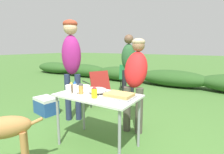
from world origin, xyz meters
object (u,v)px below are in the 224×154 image
object	(u,v)px
standing_person_in_gray_fleece	(72,58)
mustard_bottle	(94,92)
food_tray	(119,95)
mayo_bottle	(75,88)
dog	(0,133)
folding_table	(98,100)
plate_stack	(83,87)
paper_cup_stack	(69,89)
mixing_bowl	(98,90)
spice_jar	(81,89)
camp_chair_near_hedge	(127,76)
cooler_box	(46,105)
beer_bottle	(71,87)
standing_person_with_beanie	(128,62)
camp_chair_green_behind_table	(97,86)
standing_person_in_dark_puffer	(136,75)

from	to	relation	value
standing_person_in_gray_fleece	mustard_bottle	bearing A→B (deg)	-68.70
food_tray	mustard_bottle	world-z (taller)	mustard_bottle
mayo_bottle	dog	bearing A→B (deg)	-104.73
folding_table	plate_stack	size ratio (longest dim) A/B	5.47
folding_table	mustard_bottle	xyz separation A→B (m)	(0.05, -0.14, 0.15)
plate_stack	paper_cup_stack	distance (m)	0.35
mixing_bowl	spice_jar	size ratio (longest dim) A/B	1.86
mixing_bowl	spice_jar	xyz separation A→B (m)	(-0.18, -0.14, 0.03)
mustard_bottle	standing_person_in_gray_fleece	distance (m)	1.22
spice_jar	camp_chair_near_hedge	distance (m)	3.25
mayo_bottle	mustard_bottle	bearing A→B (deg)	5.79
spice_jar	folding_table	bearing A→B (deg)	22.26
plate_stack	cooler_box	bearing A→B (deg)	168.87
mixing_bowl	plate_stack	bearing A→B (deg)	162.25
mixing_bowl	paper_cup_stack	distance (m)	0.39
spice_jar	mixing_bowl	bearing A→B (deg)	38.04
mixing_bowl	spice_jar	world-z (taller)	spice_jar
folding_table	mayo_bottle	world-z (taller)	mayo_bottle
mayo_bottle	beer_bottle	distance (m)	0.15
camp_chair_near_hedge	standing_person_in_gray_fleece	bearing A→B (deg)	-109.17
spice_jar	standing_person_with_beanie	xyz separation A→B (m)	(-0.34, 2.11, 0.21)
standing_person_in_gray_fleece	cooler_box	xyz separation A→B (m)	(-0.71, -0.07, -1.01)
camp_chair_green_behind_table	dog	bearing A→B (deg)	-139.50
mustard_bottle	dog	xyz separation A→B (m)	(-0.52, -0.89, -0.29)
camp_chair_near_hedge	standing_person_with_beanie	bearing A→B (deg)	-84.80
folding_table	mayo_bottle	distance (m)	0.34
standing_person_in_dark_puffer	camp_chair_green_behind_table	xyz separation A→B (m)	(-1.27, 0.65, -0.46)
mustard_bottle	spice_jar	distance (m)	0.27
standing_person_in_dark_puffer	cooler_box	world-z (taller)	standing_person_in_dark_puffer
spice_jar	camp_chair_green_behind_table	size ratio (longest dim) A/B	0.17
mustard_bottle	spice_jar	xyz separation A→B (m)	(-0.27, 0.06, -0.00)
plate_stack	mayo_bottle	bearing A→B (deg)	-66.25
dog	cooler_box	bearing A→B (deg)	-14.67
standing_person_with_beanie	paper_cup_stack	bearing A→B (deg)	-108.78
standing_person_in_dark_puffer	camp_chair_green_behind_table	distance (m)	1.50
food_tray	standing_person_in_gray_fleece	xyz separation A→B (m)	(-1.24, 0.45, 0.41)
dog	plate_stack	bearing A→B (deg)	-57.43
mixing_bowl	folding_table	bearing A→B (deg)	-55.22
folding_table	mixing_bowl	bearing A→B (deg)	124.78
food_tray	cooler_box	world-z (taller)	food_tray
plate_stack	standing_person_with_beanie	distance (m)	1.88
mixing_bowl	beer_bottle	size ratio (longest dim) A/B	1.65
mustard_bottle	paper_cup_stack	bearing A→B (deg)	-175.05
mayo_bottle	dog	distance (m)	0.94
mixing_bowl	cooler_box	world-z (taller)	mixing_bowl
spice_jar	mustard_bottle	bearing A→B (deg)	-11.78
spice_jar	standing_person_in_gray_fleece	xyz separation A→B (m)	(-0.71, 0.57, 0.37)
standing_person_in_dark_puffer	camp_chair_near_hedge	bearing A→B (deg)	112.10
food_tray	cooler_box	distance (m)	2.07
mixing_bowl	dog	distance (m)	1.19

